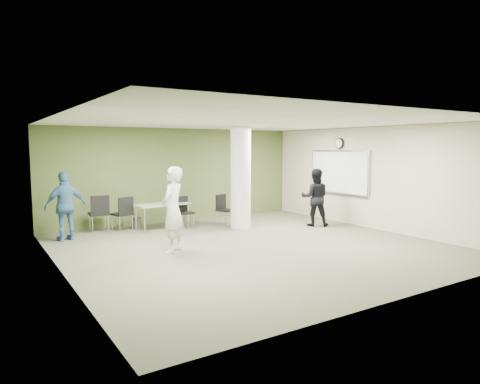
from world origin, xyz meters
TOP-DOWN VIEW (x-y plane):
  - floor at (0.00, 0.00)m, footprint 8.00×8.00m
  - ceiling at (0.00, 0.00)m, footprint 8.00×8.00m
  - wall_back at (0.00, 4.00)m, footprint 8.00×2.80m
  - wall_left at (-4.00, 0.00)m, footprint 0.02×8.00m
  - wall_right_cream at (4.00, 0.00)m, footprint 0.02×8.00m
  - column at (1.00, 2.00)m, footprint 0.56×0.56m
  - whiteboard at (3.92, 1.20)m, footprint 0.05×2.30m
  - wall_clock at (3.92, 1.20)m, footprint 0.06×0.32m
  - folding_table at (-0.87, 3.04)m, footprint 1.54×0.81m
  - wastebasket at (-1.46, 3.52)m, footprint 0.26×0.26m
  - chair_back_left at (-2.48, 3.44)m, footprint 0.53×0.53m
  - chair_back_right at (-1.88, 3.28)m, footprint 0.56×0.56m
  - chair_table_left at (-0.32, 2.90)m, footprint 0.46×0.46m
  - chair_table_right at (0.88, 2.71)m, footprint 0.55×0.55m
  - woman_white at (-1.69, 0.44)m, footprint 0.79×0.77m
  - man_black at (2.97, 1.15)m, footprint 1.00×0.97m
  - man_blue at (-3.40, 2.91)m, footprint 1.03×0.57m

SIDE VIEW (x-z plane):
  - floor at x=0.00m, z-range 0.00..0.00m
  - wastebasket at x=-1.46m, z-range 0.00..0.30m
  - chair_table_left at x=-0.32m, z-range 0.07..0.94m
  - chair_table_right at x=0.88m, z-range 0.07..0.95m
  - chair_back_right at x=-1.88m, z-range 0.08..1.01m
  - chair_back_left at x=-2.48m, z-range 0.09..1.08m
  - folding_table at x=-0.87m, z-range 0.18..1.13m
  - man_black at x=2.97m, z-range 0.00..1.63m
  - man_blue at x=-3.40m, z-range 0.00..1.66m
  - woman_white at x=-1.69m, z-range 0.00..1.83m
  - wall_back at x=0.00m, z-range 1.39..1.41m
  - wall_left at x=-4.00m, z-range 0.00..2.80m
  - wall_right_cream at x=4.00m, z-range 0.00..2.80m
  - column at x=1.00m, z-range 0.00..2.80m
  - whiteboard at x=3.92m, z-range 0.85..2.15m
  - wall_clock at x=3.92m, z-range 2.19..2.51m
  - ceiling at x=0.00m, z-range 2.80..2.80m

